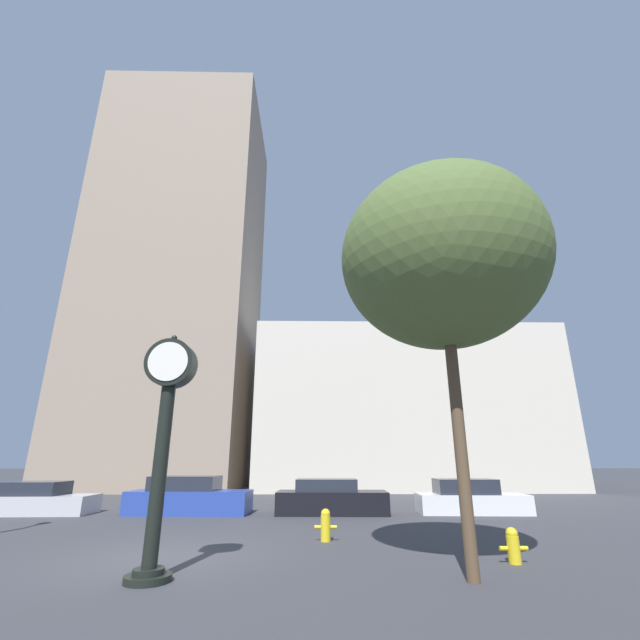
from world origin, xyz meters
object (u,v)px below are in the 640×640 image
Objects in this scene: car_silver at (34,500)px; car_black at (331,499)px; fire_hydrant_near at (513,545)px; car_blue at (189,498)px; fire_hydrant_far at (326,525)px; car_white at (470,499)px; street_clock at (165,423)px; bare_tree at (442,259)px.

car_silver is 11.86m from car_black.
car_black is 6.41× the size of fire_hydrant_near.
car_blue is 1.10× the size of car_black.
car_white is at bearing 45.02° from fire_hydrant_far.
fire_hydrant_far is (-0.40, -5.92, -0.16)m from car_black.
fire_hydrant_far is at bearing -131.82° from car_white.
car_blue is 11.36m from car_white.
car_blue is 7.03× the size of fire_hydrant_near.
car_white is (11.36, -0.04, -0.06)m from car_blue.
car_blue is at bearing 131.13° from fire_hydrant_far.
car_silver is 6.55× the size of fire_hydrant_near.
car_blue reaches higher than car_black.
street_clock is 0.55× the size of bare_tree.
fire_hydrant_far is at bearing 49.76° from street_clock.
car_silver is at bearing -178.85° from car_black.
car_black is 1.02× the size of car_white.
bare_tree is (7.80, -10.08, 5.68)m from car_blue.
street_clock is 5.67× the size of fire_hydrant_far.
bare_tree is (2.09, -9.92, 5.72)m from car_black.
car_silver is (-8.19, 9.97, -2.24)m from street_clock.
car_blue is 6.09× the size of fire_hydrant_far.
street_clock is at bearing -51.91° from car_silver.
car_blue is at bearing -179.60° from car_black.
car_blue is at bearing 127.72° from bare_tree.
street_clock is 0.93× the size of car_blue.
car_blue is 13.95m from bare_tree.
car_white is 8.55m from fire_hydrant_far.
car_blue reaches higher than fire_hydrant_near.
street_clock reaches higher than car_black.
bare_tree is at bearing -76.09° from car_black.
car_silver is 6.15m from car_blue.
fire_hydrant_near is 0.87× the size of fire_hydrant_far.
car_black is at bearing 101.90° from bare_tree.
car_black reaches higher than fire_hydrant_far.
car_black reaches higher than fire_hydrant_near.
fire_hydrant_near is at bearing 9.99° from street_clock.
fire_hydrant_near is at bearing -100.97° from car_white.
bare_tree is at bearing -1.32° from street_clock.
bare_tree is (2.49, -4.00, 5.88)m from fire_hydrant_far.
car_black is (11.86, -0.18, 0.05)m from car_silver.
fire_hydrant_near is at bearing -40.32° from car_blue.
bare_tree is at bearing -49.15° from car_blue.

